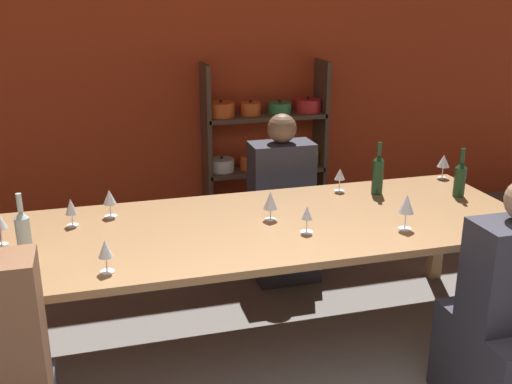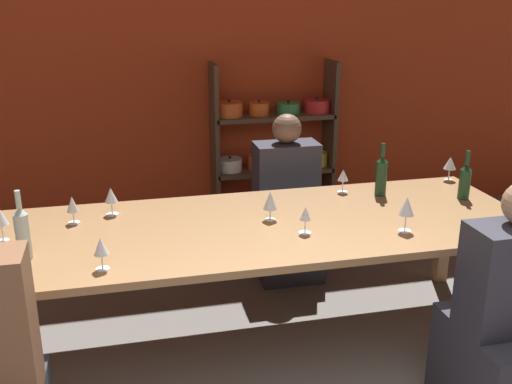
{
  "view_description": "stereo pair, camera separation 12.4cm",
  "coord_description": "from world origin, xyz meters",
  "views": [
    {
      "loc": [
        -0.65,
        -1.12,
        1.96
      ],
      "look_at": [
        0.19,
        1.91,
        0.89
      ],
      "focal_mm": 42.0,
      "sensor_mm": 36.0,
      "label": 1
    },
    {
      "loc": [
        -0.53,
        -1.15,
        1.96
      ],
      "look_at": [
        0.19,
        1.91,
        0.89
      ],
      "focal_mm": 42.0,
      "sensor_mm": 36.0,
      "label": 2
    }
  ],
  "objects": [
    {
      "name": "wall_back_red",
      "position": [
        0.0,
        3.83,
        1.35
      ],
      "size": [
        8.8,
        0.06,
        2.7
      ],
      "color": "#B23819",
      "rests_on": "ground_plane"
    },
    {
      "name": "shelf_unit",
      "position": [
        0.74,
        3.63,
        0.61
      ],
      "size": [
        1.04,
        0.3,
        1.4
      ],
      "color": "#4C3828",
      "rests_on": "ground_plane"
    },
    {
      "name": "dining_table",
      "position": [
        0.19,
        1.81,
        0.68
      ],
      "size": [
        3.0,
        1.09,
        0.74
      ],
      "color": "olive",
      "rests_on": "ground_plane"
    },
    {
      "name": "wine_bottle_green",
      "position": [
        1.03,
        2.11,
        0.87
      ],
      "size": [
        0.07,
        0.07,
        0.33
      ],
      "color": "#19381E",
      "rests_on": "dining_table"
    },
    {
      "name": "wine_bottle_dark",
      "position": [
        -1.0,
        1.63,
        0.88
      ],
      "size": [
        0.07,
        0.07,
        0.34
      ],
      "color": "#B2C6C1",
      "rests_on": "dining_table"
    },
    {
      "name": "wine_bottle_amber",
      "position": [
        1.5,
        1.93,
        0.86
      ],
      "size": [
        0.07,
        0.07,
        0.3
      ],
      "color": "#19381E",
      "rests_on": "dining_table"
    },
    {
      "name": "wine_glass_red_a",
      "position": [
        0.83,
        2.22,
        0.85
      ],
      "size": [
        0.07,
        0.07,
        0.15
      ],
      "color": "white",
      "rests_on": "dining_table"
    },
    {
      "name": "wine_glass_empty_a",
      "position": [
        0.91,
        1.53,
        0.88
      ],
      "size": [
        0.08,
        0.08,
        0.19
      ],
      "color": "white",
      "rests_on": "dining_table"
    },
    {
      "name": "wine_glass_red_b",
      "position": [
        0.26,
        1.86,
        0.85
      ],
      "size": [
        0.08,
        0.08,
        0.16
      ],
      "color": "white",
      "rests_on": "dining_table"
    },
    {
      "name": "wine_glass_red_c",
      "position": [
        0.39,
        1.63,
        0.84
      ],
      "size": [
        0.07,
        0.07,
        0.15
      ],
      "color": "white",
      "rests_on": "dining_table"
    },
    {
      "name": "wine_glass_empty_b",
      "position": [
        -0.8,
        2.06,
        0.84
      ],
      "size": [
        0.06,
        0.06,
        0.15
      ],
      "color": "white",
      "rests_on": "dining_table"
    },
    {
      "name": "wine_glass_empty_c",
      "position": [
        1.61,
        2.29,
        0.86
      ],
      "size": [
        0.08,
        0.08,
        0.16
      ],
      "color": "white",
      "rests_on": "dining_table"
    },
    {
      "name": "wine_glass_red_d",
      "position": [
        -1.14,
        1.89,
        0.87
      ],
      "size": [
        0.08,
        0.08,
        0.18
      ],
      "color": "white",
      "rests_on": "dining_table"
    },
    {
      "name": "wine_glass_red_e",
      "position": [
        -0.64,
        1.43,
        0.85
      ],
      "size": [
        0.07,
        0.07,
        0.16
      ],
      "color": "white",
      "rests_on": "dining_table"
    },
    {
      "name": "wine_glass_white_a",
      "position": [
        -0.59,
        2.14,
        0.85
      ],
      "size": [
        0.07,
        0.07,
        0.16
      ],
      "color": "white",
      "rests_on": "dining_table"
    },
    {
      "name": "person_far_a",
      "position": [
        0.59,
        2.68,
        0.42
      ],
      "size": [
        0.44,
        0.55,
        1.16
      ],
      "rotation": [
        0.0,
        0.0,
        3.14
      ],
      "color": "#2D2D38",
      "rests_on": "ground_plane"
    },
    {
      "name": "person_near_b",
      "position": [
        1.15,
        0.93,
        0.43
      ],
      "size": [
        0.44,
        0.55,
        1.18
      ],
      "color": "#2D2D38",
      "rests_on": "ground_plane"
    }
  ]
}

